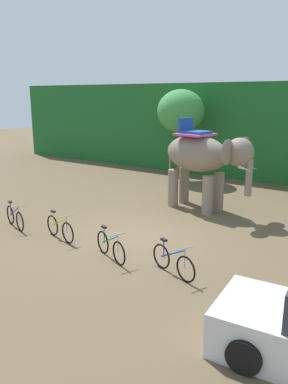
% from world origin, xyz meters
% --- Properties ---
extents(ground_plane, '(80.00, 80.00, 0.00)m').
position_xyz_m(ground_plane, '(0.00, 0.00, 0.00)').
color(ground_plane, brown).
extents(foliage_hedge, '(36.00, 6.00, 5.39)m').
position_xyz_m(foliage_hedge, '(0.00, 13.61, 2.69)').
color(foliage_hedge, '#1E6028').
rests_on(foliage_hedge, ground).
extents(tree_center, '(2.61, 2.61, 5.00)m').
position_xyz_m(tree_center, '(-3.38, 8.93, 3.79)').
color(tree_center, brown).
rests_on(tree_center, ground).
extents(elephant, '(4.24, 2.29, 3.78)m').
position_xyz_m(elephant, '(0.40, 4.09, 2.20)').
color(elephant, gray).
rests_on(elephant, ground).
extents(bike_purple, '(1.64, 0.68, 0.92)m').
position_xyz_m(bike_purple, '(-4.18, -1.76, 0.39)').
color(bike_purple, black).
rests_on(bike_purple, ground).
extents(bike_yellow, '(1.67, 0.59, 0.92)m').
position_xyz_m(bike_yellow, '(-1.98, -1.65, 0.39)').
color(bike_yellow, black).
rests_on(bike_yellow, ground).
extents(bike_teal, '(1.60, 0.77, 0.92)m').
position_xyz_m(bike_teal, '(0.44, -1.93, 0.39)').
color(bike_teal, black).
rests_on(bike_teal, ground).
extents(bike_blue, '(1.63, 0.71, 0.92)m').
position_xyz_m(bike_blue, '(2.46, -1.78, 0.39)').
color(bike_blue, black).
rests_on(bike_blue, ground).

